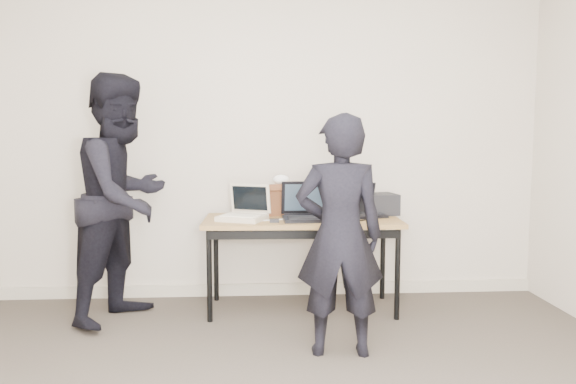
{
  "coord_description": "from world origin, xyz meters",
  "views": [
    {
      "loc": [
        -0.15,
        -2.44,
        1.38
      ],
      "look_at": [
        0.1,
        1.6,
        0.95
      ],
      "focal_mm": 35.0,
      "sensor_mm": 36.0,
      "label": 1
    }
  ],
  "objects": [
    {
      "name": "cables",
      "position": [
        0.27,
        1.81,
        0.72
      ],
      "size": [
        1.15,
        0.41,
        0.01
      ],
      "rotation": [
        0.0,
        0.0,
        -0.14
      ],
      "color": "black",
      "rests_on": "desk"
    },
    {
      "name": "person_observer",
      "position": [
        -1.1,
        1.71,
        0.9
      ],
      "size": [
        1.0,
        1.09,
        1.8
      ],
      "primitive_type": "imported",
      "rotation": [
        0.0,
        0.0,
        1.11
      ],
      "color": "black",
      "rests_on": "ground"
    },
    {
      "name": "laptop_right",
      "position": [
        0.69,
        1.95,
        0.78
      ],
      "size": [
        0.41,
        0.4,
        0.26
      ],
      "rotation": [
        0.0,
        0.0,
        0.22
      ],
      "color": "black",
      "rests_on": "desk"
    },
    {
      "name": "room",
      "position": [
        0.0,
        0.0,
        1.35
      ],
      "size": [
        4.6,
        4.6,
        2.8
      ],
      "color": "#403830",
      "rests_on": "ground"
    },
    {
      "name": "person_typist",
      "position": [
        0.38,
        0.94,
        0.75
      ],
      "size": [
        0.56,
        0.39,
        1.5
      ],
      "primitive_type": "imported",
      "rotation": [
        0.0,
        0.0,
        3.09
      ],
      "color": "black",
      "rests_on": "ground"
    },
    {
      "name": "tissue",
      "position": [
        0.07,
        2.05,
        1.0
      ],
      "size": [
        0.13,
        0.1,
        0.08
      ],
      "primitive_type": "ellipsoid",
      "rotation": [
        0.0,
        0.0,
        0.03
      ],
      "color": "white",
      "rests_on": "leather_satchel"
    },
    {
      "name": "desk",
      "position": [
        0.22,
        1.82,
        0.66
      ],
      "size": [
        1.52,
        0.69,
        0.72
      ],
      "rotation": [
        0.0,
        0.0,
        -0.03
      ],
      "color": "brown",
      "rests_on": "ground"
    },
    {
      "name": "laptop_center",
      "position": [
        0.25,
        1.79,
        0.78
      ],
      "size": [
        0.38,
        0.37,
        0.28
      ],
      "rotation": [
        0.0,
        0.0,
        0.03
      ],
      "color": "black",
      "rests_on": "desk"
    },
    {
      "name": "baseboard",
      "position": [
        0.0,
        2.23,
        0.05
      ],
      "size": [
        4.5,
        0.03,
        0.1
      ],
      "primitive_type": "cube",
      "color": "#B5AB96",
      "rests_on": "ground"
    },
    {
      "name": "laptop_beige",
      "position": [
        -0.22,
        1.8,
        0.77
      ],
      "size": [
        0.43,
        0.42,
        0.27
      ],
      "rotation": [
        0.0,
        0.0,
        -0.4
      ],
      "color": "#C2B49B",
      "rests_on": "desk"
    },
    {
      "name": "equipment_box",
      "position": [
        0.85,
        2.01,
        0.8
      ],
      "size": [
        0.33,
        0.29,
        0.17
      ],
      "primitive_type": "cube",
      "rotation": [
        0.0,
        0.0,
        0.17
      ],
      "color": "black",
      "rests_on": "desk"
    },
    {
      "name": "leather_satchel",
      "position": [
        0.04,
        2.05,
        0.85
      ],
      "size": [
        0.38,
        0.23,
        0.25
      ],
      "rotation": [
        0.0,
        0.0,
        0.14
      ],
      "color": "#572E17",
      "rests_on": "desk"
    },
    {
      "name": "power_brick",
      "position": [
        0.0,
        1.65,
        0.73
      ],
      "size": [
        0.07,
        0.04,
        0.03
      ],
      "primitive_type": "cube",
      "rotation": [
        0.0,
        0.0,
        -0.0
      ],
      "color": "black",
      "rests_on": "desk"
    }
  ]
}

